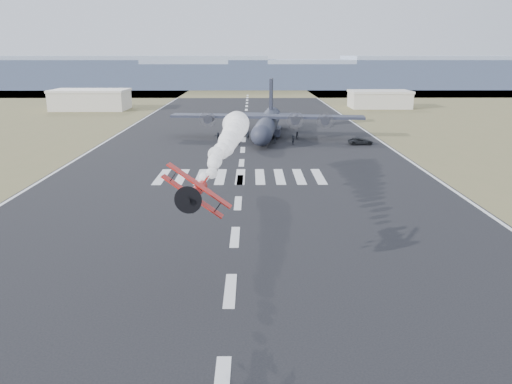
{
  "coord_description": "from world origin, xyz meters",
  "views": [
    {
      "loc": [
        1.73,
        -24.08,
        18.15
      ],
      "look_at": [
        2.19,
        26.8,
        4.0
      ],
      "focal_mm": 35.0,
      "sensor_mm": 36.0,
      "label": 1
    }
  ],
  "objects_px": {
    "crew_d": "(239,140)",
    "crew_a": "(248,135)",
    "hangar_right": "(379,99)",
    "aerobatic_biplane": "(195,192)",
    "crew_e": "(262,135)",
    "support_vehicle": "(361,141)",
    "crew_c": "(275,139)",
    "crew_f": "(218,136)",
    "hangar_left": "(91,99)",
    "crew_b": "(239,136)",
    "transport_aircraft": "(267,122)",
    "crew_h": "(297,135)",
    "crew_g": "(293,140)"
  },
  "relations": [
    {
      "from": "aerobatic_biplane",
      "to": "crew_a",
      "type": "distance_m",
      "value": 72.01
    },
    {
      "from": "crew_c",
      "to": "crew_f",
      "type": "distance_m",
      "value": 13.03
    },
    {
      "from": "aerobatic_biplane",
      "to": "support_vehicle",
      "type": "bearing_deg",
      "value": 71.12
    },
    {
      "from": "hangar_left",
      "to": "crew_b",
      "type": "xyz_separation_m",
      "value": [
        51.05,
        -61.94,
        -2.47
      ]
    },
    {
      "from": "crew_f",
      "to": "hangar_right",
      "type": "bearing_deg",
      "value": 60.42
    },
    {
      "from": "crew_c",
      "to": "crew_f",
      "type": "relative_size",
      "value": 1.04
    },
    {
      "from": "aerobatic_biplane",
      "to": "crew_d",
      "type": "bearing_deg",
      "value": 92.16
    },
    {
      "from": "crew_a",
      "to": "crew_b",
      "type": "relative_size",
      "value": 0.91
    },
    {
      "from": "crew_a",
      "to": "crew_h",
      "type": "bearing_deg",
      "value": 177.16
    },
    {
      "from": "crew_b",
      "to": "crew_h",
      "type": "relative_size",
      "value": 1.16
    },
    {
      "from": "crew_e",
      "to": "crew_g",
      "type": "xyz_separation_m",
      "value": [
        6.37,
        -6.77,
        0.0
      ]
    },
    {
      "from": "aerobatic_biplane",
      "to": "crew_e",
      "type": "height_order",
      "value": "aerobatic_biplane"
    },
    {
      "from": "hangar_right",
      "to": "crew_a",
      "type": "relative_size",
      "value": 11.98
    },
    {
      "from": "hangar_right",
      "to": "crew_b",
      "type": "distance_m",
      "value": 81.79
    },
    {
      "from": "crew_c",
      "to": "crew_d",
      "type": "height_order",
      "value": "crew_d"
    },
    {
      "from": "crew_c",
      "to": "hangar_left",
      "type": "bearing_deg",
      "value": 54.78
    },
    {
      "from": "crew_a",
      "to": "crew_f",
      "type": "relative_size",
      "value": 1.06
    },
    {
      "from": "aerobatic_biplane",
      "to": "crew_d",
      "type": "height_order",
      "value": "aerobatic_biplane"
    },
    {
      "from": "transport_aircraft",
      "to": "crew_e",
      "type": "xyz_separation_m",
      "value": [
        -1.36,
        -3.49,
        -2.26
      ]
    },
    {
      "from": "crew_b",
      "to": "crew_d",
      "type": "height_order",
      "value": "crew_b"
    },
    {
      "from": "crew_d",
      "to": "aerobatic_biplane",
      "type": "bearing_deg",
      "value": 87.81
    },
    {
      "from": "transport_aircraft",
      "to": "crew_c",
      "type": "xyz_separation_m",
      "value": [
        1.38,
        -8.86,
        -2.34
      ]
    },
    {
      "from": "hangar_right",
      "to": "aerobatic_biplane",
      "type": "bearing_deg",
      "value": -109.54
    },
    {
      "from": "hangar_right",
      "to": "crew_h",
      "type": "relative_size",
      "value": 12.6
    },
    {
      "from": "hangar_right",
      "to": "crew_d",
      "type": "bearing_deg",
      "value": -122.89
    },
    {
      "from": "crew_c",
      "to": "crew_e",
      "type": "height_order",
      "value": "crew_e"
    },
    {
      "from": "hangar_left",
      "to": "crew_e",
      "type": "relative_size",
      "value": 13.25
    },
    {
      "from": "crew_d",
      "to": "crew_e",
      "type": "bearing_deg",
      "value": -124.14
    },
    {
      "from": "crew_b",
      "to": "crew_c",
      "type": "distance_m",
      "value": 8.46
    },
    {
      "from": "crew_c",
      "to": "crew_h",
      "type": "distance_m",
      "value": 7.38
    },
    {
      "from": "aerobatic_biplane",
      "to": "crew_a",
      "type": "xyz_separation_m",
      "value": [
        3.52,
        71.58,
        -7.0
      ]
    },
    {
      "from": "transport_aircraft",
      "to": "crew_b",
      "type": "height_order",
      "value": "transport_aircraft"
    },
    {
      "from": "aerobatic_biplane",
      "to": "crew_h",
      "type": "distance_m",
      "value": 73.57
    },
    {
      "from": "crew_b",
      "to": "crew_g",
      "type": "distance_m",
      "value": 12.34
    },
    {
      "from": "hangar_left",
      "to": "crew_d",
      "type": "height_order",
      "value": "hangar_left"
    },
    {
      "from": "crew_d",
      "to": "crew_g",
      "type": "bearing_deg",
      "value": -177.56
    },
    {
      "from": "hangar_left",
      "to": "crew_c",
      "type": "distance_m",
      "value": 88.02
    },
    {
      "from": "support_vehicle",
      "to": "transport_aircraft",
      "type": "bearing_deg",
      "value": 57.25
    },
    {
      "from": "crew_a",
      "to": "crew_e",
      "type": "xyz_separation_m",
      "value": [
        3.07,
        0.27,
        0.07
      ]
    },
    {
      "from": "crew_d",
      "to": "crew_a",
      "type": "bearing_deg",
      "value": -104.91
    },
    {
      "from": "crew_c",
      "to": "crew_f",
      "type": "bearing_deg",
      "value": 83.53
    },
    {
      "from": "aerobatic_biplane",
      "to": "crew_e",
      "type": "xyz_separation_m",
      "value": [
        6.59,
        71.85,
        -6.93
      ]
    },
    {
      "from": "aerobatic_biplane",
      "to": "transport_aircraft",
      "type": "xyz_separation_m",
      "value": [
        7.94,
        75.34,
        -4.67
      ]
    },
    {
      "from": "hangar_left",
      "to": "crew_h",
      "type": "height_order",
      "value": "hangar_left"
    },
    {
      "from": "support_vehicle",
      "to": "crew_c",
      "type": "height_order",
      "value": "crew_c"
    },
    {
      "from": "crew_g",
      "to": "crew_h",
      "type": "height_order",
      "value": "crew_g"
    },
    {
      "from": "crew_h",
      "to": "crew_c",
      "type": "bearing_deg",
      "value": 142.38
    },
    {
      "from": "crew_d",
      "to": "crew_f",
      "type": "height_order",
      "value": "crew_d"
    },
    {
      "from": "hangar_right",
      "to": "aerobatic_biplane",
      "type": "distance_m",
      "value": 145.46
    },
    {
      "from": "transport_aircraft",
      "to": "crew_h",
      "type": "bearing_deg",
      "value": -22.47
    }
  ]
}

